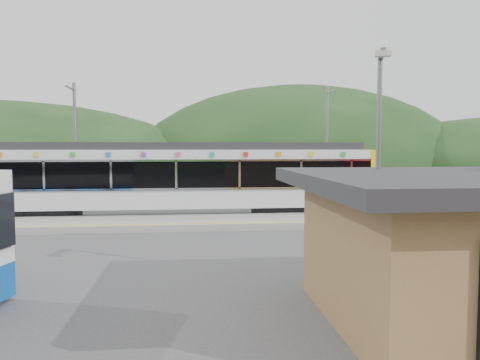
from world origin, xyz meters
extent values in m
plane|color=#4C4C4F|center=(0.00, 0.00, 0.00)|extent=(120.00, 120.00, 0.00)
ellipsoid|color=#1E3D19|center=(16.00, 54.00, 0.00)|extent=(52.00, 39.00, 26.00)
cube|color=#9E9E99|center=(0.00, 3.30, 0.15)|extent=(26.00, 3.20, 0.30)
cube|color=yellow|center=(0.00, 2.00, 0.30)|extent=(26.00, 0.10, 0.01)
cube|color=black|center=(-7.95, 6.00, 0.30)|extent=(3.20, 2.20, 0.56)
cube|color=black|center=(4.05, 6.00, 0.30)|extent=(3.20, 2.20, 0.56)
cube|color=silver|center=(-1.95, 6.00, 1.04)|extent=(20.00, 2.90, 0.92)
cube|color=black|center=(-1.95, 6.00, 2.23)|extent=(20.00, 2.96, 1.45)
cube|color=silver|center=(-1.95, 4.50, 1.55)|extent=(20.00, 0.05, 0.10)
cube|color=silver|center=(-1.95, 4.50, 2.90)|extent=(20.00, 0.05, 0.10)
cube|color=silver|center=(-1.95, 6.00, 3.17)|extent=(20.00, 2.90, 0.45)
cube|color=#2D2D30|center=(-1.95, 6.00, 3.58)|extent=(19.40, 2.50, 0.36)
cube|color=yellow|center=(8.17, 6.00, 1.90)|extent=(0.24, 2.92, 3.00)
cube|color=silver|center=(-7.45, 4.50, 2.23)|extent=(0.10, 0.05, 1.35)
cube|color=silver|center=(-4.45, 4.50, 2.23)|extent=(0.10, 0.05, 1.35)
cube|color=silver|center=(-1.45, 4.50, 2.23)|extent=(0.10, 0.05, 1.35)
cube|color=silver|center=(1.55, 4.50, 2.23)|extent=(0.10, 0.05, 1.35)
cube|color=silver|center=(4.55, 4.50, 2.23)|extent=(0.10, 0.05, 1.35)
cube|color=silver|center=(7.05, 4.50, 2.23)|extent=(0.10, 0.05, 1.35)
cube|color=orange|center=(-9.35, 4.51, 3.18)|extent=(0.22, 0.04, 0.22)
cube|color=yellow|center=(-7.75, 4.51, 3.18)|extent=(0.22, 0.04, 0.22)
cube|color=green|center=(-6.15, 4.51, 3.18)|extent=(0.22, 0.04, 0.22)
cube|color=blue|center=(-4.55, 4.51, 3.18)|extent=(0.22, 0.04, 0.22)
cube|color=purple|center=(-2.95, 4.51, 3.18)|extent=(0.22, 0.04, 0.22)
cube|color=#E54C8C|center=(-1.35, 4.51, 3.18)|extent=(0.22, 0.04, 0.22)
cube|color=#19A5A5|center=(0.25, 4.51, 3.18)|extent=(0.22, 0.04, 0.22)
cube|color=red|center=(1.85, 4.51, 3.18)|extent=(0.22, 0.04, 0.22)
cube|color=orange|center=(3.45, 4.51, 3.18)|extent=(0.22, 0.04, 0.22)
cube|color=yellow|center=(5.05, 4.51, 3.18)|extent=(0.22, 0.04, 0.22)
cube|color=green|center=(6.65, 4.51, 3.18)|extent=(0.22, 0.04, 0.22)
cylinder|color=slate|center=(-7.00, 8.60, 3.50)|extent=(0.18, 0.18, 7.00)
cube|color=slate|center=(-7.00, 7.80, 6.60)|extent=(0.08, 1.80, 0.08)
cylinder|color=slate|center=(7.00, 8.60, 3.50)|extent=(0.18, 0.18, 7.00)
cube|color=slate|center=(7.00, 7.80, 6.60)|extent=(0.08, 1.80, 0.08)
cylinder|color=slate|center=(3.82, -6.58, 2.89)|extent=(0.12, 0.12, 5.78)
cube|color=slate|center=(3.82, -7.02, 5.68)|extent=(0.42, 0.95, 0.12)
cube|color=silver|center=(3.82, -7.45, 5.60)|extent=(0.39, 0.28, 0.12)
camera|label=1|loc=(-0.75, -17.63, 3.51)|focal=35.00mm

